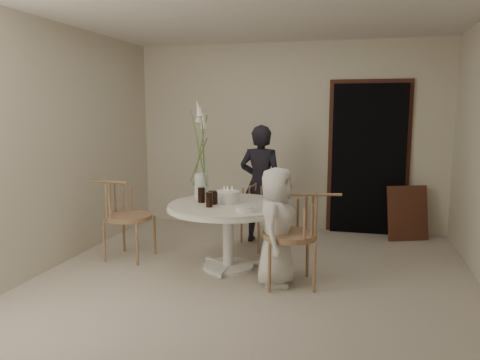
% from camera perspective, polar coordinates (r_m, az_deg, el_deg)
% --- Properties ---
extents(ground, '(4.50, 4.50, 0.00)m').
position_cam_1_polar(ground, '(4.99, 1.76, -11.90)').
color(ground, beige).
rests_on(ground, ground).
extents(room_shell, '(4.50, 4.50, 4.50)m').
position_cam_1_polar(room_shell, '(4.68, 1.85, 7.03)').
color(room_shell, silver).
rests_on(room_shell, ground).
extents(doorway, '(1.00, 0.10, 2.10)m').
position_cam_1_polar(doorway, '(6.79, 15.37, 2.40)').
color(doorway, black).
rests_on(doorway, ground).
extents(door_trim, '(1.12, 0.03, 2.22)m').
position_cam_1_polar(door_trim, '(6.83, 15.39, 2.94)').
color(door_trim, '#53341C').
rests_on(door_trim, ground).
extents(table, '(1.33, 1.33, 0.73)m').
position_cam_1_polar(table, '(5.13, -1.44, -4.15)').
color(table, white).
rests_on(table, ground).
extents(picture_frame, '(0.58, 0.36, 0.73)m').
position_cam_1_polar(picture_frame, '(6.70, 19.76, -3.81)').
color(picture_frame, '#53341C').
rests_on(picture_frame, ground).
extents(chair_far, '(0.49, 0.52, 0.80)m').
position_cam_1_polar(chair_far, '(5.99, 1.57, -3.21)').
color(chair_far, '#A37A58').
rests_on(chair_far, ground).
extents(chair_right, '(0.64, 0.61, 0.94)m').
position_cam_1_polar(chair_right, '(4.70, 7.70, -5.52)').
color(chair_right, '#A37A58').
rests_on(chair_right, ground).
extents(chair_left, '(0.58, 0.54, 0.93)m').
position_cam_1_polar(chair_left, '(5.70, -14.50, -3.31)').
color(chair_left, '#A37A58').
rests_on(chair_left, ground).
extents(girl, '(0.59, 0.40, 1.55)m').
position_cam_1_polar(girl, '(6.15, 2.55, -0.49)').
color(girl, black).
rests_on(girl, ground).
extents(boy, '(0.41, 0.60, 1.19)m').
position_cam_1_polar(boy, '(4.68, 4.45, -5.70)').
color(boy, silver).
rests_on(boy, ground).
extents(birthday_cake, '(0.27, 0.27, 0.18)m').
position_cam_1_polar(birthday_cake, '(5.14, -1.55, -2.07)').
color(birthday_cake, white).
rests_on(birthday_cake, table).
extents(cola_tumbler_a, '(0.09, 0.09, 0.14)m').
position_cam_1_polar(cola_tumbler_a, '(5.09, -3.51, -2.12)').
color(cola_tumbler_a, black).
rests_on(cola_tumbler_a, table).
extents(cola_tumbler_b, '(0.09, 0.09, 0.15)m').
position_cam_1_polar(cola_tumbler_b, '(4.93, -3.77, -2.42)').
color(cola_tumbler_b, black).
rests_on(cola_tumbler_b, table).
extents(cola_tumbler_c, '(0.10, 0.10, 0.17)m').
position_cam_1_polar(cola_tumbler_c, '(5.17, -4.72, -1.83)').
color(cola_tumbler_c, black).
rests_on(cola_tumbler_c, table).
extents(cola_tumbler_d, '(0.08, 0.08, 0.15)m').
position_cam_1_polar(cola_tumbler_d, '(5.06, -3.22, -2.15)').
color(cola_tumbler_d, black).
rests_on(cola_tumbler_d, table).
extents(plate_stack, '(0.22, 0.22, 0.05)m').
position_cam_1_polar(plate_stack, '(4.72, 0.56, -3.54)').
color(plate_stack, white).
rests_on(plate_stack, table).
extents(flower_vase, '(0.16, 0.16, 1.13)m').
position_cam_1_polar(flower_vase, '(5.33, -4.77, 1.89)').
color(flower_vase, silver).
rests_on(flower_vase, table).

